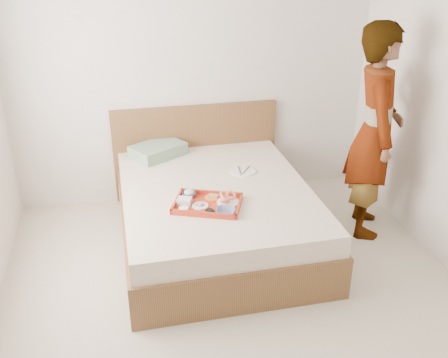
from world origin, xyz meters
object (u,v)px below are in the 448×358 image
person (375,133)px  dinner_plate (243,171)px  bed (216,215)px  tray (208,204)px

person → dinner_plate: bearing=93.5°
bed → dinner_plate: (0.30, 0.26, 0.27)m
bed → dinner_plate: size_ratio=8.59×
bed → person: (1.38, -0.06, 0.66)m
bed → dinner_plate: bearing=40.1°
tray → person: size_ratio=0.28×
tray → dinner_plate: size_ratio=2.20×
tray → dinner_plate: bearing=74.4°
dinner_plate → person: 1.19m
bed → tray: bearing=-112.7°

